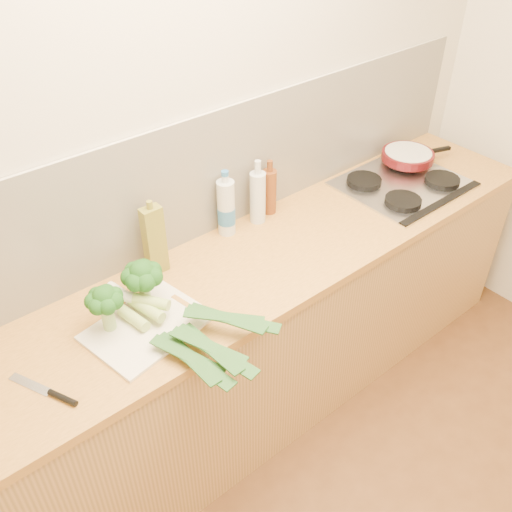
# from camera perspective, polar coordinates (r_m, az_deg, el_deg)

# --- Properties ---
(room_shell) EXTENTS (3.50, 3.50, 3.50)m
(room_shell) POSITION_cam_1_polar(r_m,az_deg,el_deg) (2.33, -6.19, 7.43)
(room_shell) COLOR beige
(room_shell) RESTS_ON ground
(counter) EXTENTS (3.20, 0.62, 0.90)m
(counter) POSITION_cam_1_polar(r_m,az_deg,el_deg) (2.60, -1.44, -8.95)
(counter) COLOR tan
(counter) RESTS_ON ground
(gas_hob) EXTENTS (0.58, 0.50, 0.04)m
(gas_hob) POSITION_cam_1_polar(r_m,az_deg,el_deg) (2.91, 14.54, 7.09)
(gas_hob) COLOR silver
(gas_hob) RESTS_ON counter
(chopping_board) EXTENTS (0.45, 0.37, 0.01)m
(chopping_board) POSITION_cam_1_polar(r_m,az_deg,el_deg) (2.07, -10.82, -6.94)
(chopping_board) COLOR white
(chopping_board) RESTS_ON counter
(broccoli_left) EXTENTS (0.13, 0.13, 0.18)m
(broccoli_left) POSITION_cam_1_polar(r_m,az_deg,el_deg) (2.00, -14.91, -4.33)
(broccoli_left) COLOR #89AB64
(broccoli_left) RESTS_ON chopping_board
(broccoli_right) EXTENTS (0.15, 0.15, 0.19)m
(broccoli_right) POSITION_cam_1_polar(r_m,az_deg,el_deg) (2.08, -11.32, -1.92)
(broccoli_right) COLOR #89AB64
(broccoli_right) RESTS_ON chopping_board
(leek_front) EXTENTS (0.17, 0.64, 0.04)m
(leek_front) POSITION_cam_1_polar(r_m,az_deg,el_deg) (2.02, -10.62, -7.21)
(leek_front) COLOR white
(leek_front) RESTS_ON chopping_board
(leek_mid) EXTENTS (0.20, 0.69, 0.04)m
(leek_mid) POSITION_cam_1_polar(r_m,az_deg,el_deg) (2.03, -9.50, -6.07)
(leek_mid) COLOR white
(leek_mid) RESTS_ON chopping_board
(leek_back) EXTENTS (0.39, 0.56, 0.04)m
(leek_back) POSITION_cam_1_polar(r_m,az_deg,el_deg) (2.03, -8.34, -4.99)
(leek_back) COLOR white
(leek_back) RESTS_ON chopping_board
(chefs_knife) EXTENTS (0.13, 0.26, 0.02)m
(chefs_knife) POSITION_cam_1_polar(r_m,az_deg,el_deg) (1.94, -19.50, -12.92)
(chefs_knife) COLOR silver
(chefs_knife) RESTS_ON counter
(skillet) EXTENTS (0.38, 0.27, 0.05)m
(skillet) POSITION_cam_1_polar(r_m,az_deg,el_deg) (3.06, 14.98, 9.69)
(skillet) COLOR #540E10
(skillet) RESTS_ON gas_hob
(oil_tin) EXTENTS (0.08, 0.05, 0.32)m
(oil_tin) POSITION_cam_1_polar(r_m,az_deg,el_deg) (2.22, -10.13, 1.59)
(oil_tin) COLOR olive
(oil_tin) RESTS_ON counter
(glass_bottle) EXTENTS (0.07, 0.07, 0.30)m
(glass_bottle) POSITION_cam_1_polar(r_m,az_deg,el_deg) (2.50, 0.17, 5.98)
(glass_bottle) COLOR silver
(glass_bottle) RESTS_ON counter
(amber_bottle) EXTENTS (0.06, 0.06, 0.26)m
(amber_bottle) POSITION_cam_1_polar(r_m,az_deg,el_deg) (2.57, 1.35, 6.54)
(amber_bottle) COLOR brown
(amber_bottle) RESTS_ON counter
(water_bottle) EXTENTS (0.08, 0.08, 0.28)m
(water_bottle) POSITION_cam_1_polar(r_m,az_deg,el_deg) (2.43, -2.99, 4.71)
(water_bottle) COLOR silver
(water_bottle) RESTS_ON counter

